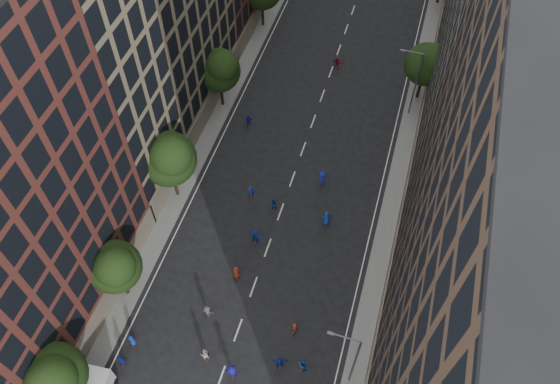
# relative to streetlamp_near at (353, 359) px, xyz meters

# --- Properties ---
(ground) EXTENTS (240.00, 240.00, 0.00)m
(ground) POSITION_rel_streetlamp_near_xyz_m (-10.37, 28.00, -5.17)
(ground) COLOR black
(ground) RESTS_ON ground
(sidewalk_left) EXTENTS (4.00, 105.00, 0.15)m
(sidewalk_left) POSITION_rel_streetlamp_near_xyz_m (-22.37, 35.50, -5.09)
(sidewalk_left) COLOR slate
(sidewalk_left) RESTS_ON ground
(sidewalk_right) EXTENTS (4.00, 105.00, 0.15)m
(sidewalk_right) POSITION_rel_streetlamp_near_xyz_m (1.63, 35.50, -5.09)
(sidewalk_right) COLOR slate
(sidewalk_right) RESTS_ON ground
(bldg_right_a) EXTENTS (14.00, 30.00, 36.00)m
(bldg_right_a) POSITION_rel_streetlamp_near_xyz_m (8.63, 3.00, 12.83)
(bldg_right_a) COLOR #4A3527
(bldg_right_a) RESTS_ON ground
(bldg_right_b) EXTENTS (14.00, 28.00, 33.00)m
(bldg_right_b) POSITION_rel_streetlamp_near_xyz_m (8.63, 32.00, 11.33)
(bldg_right_b) COLOR #60584F
(bldg_right_b) RESTS_ON ground
(tree_left_0) EXTENTS (5.20, 5.20, 8.83)m
(tree_left_0) POSITION_rel_streetlamp_near_xyz_m (-21.38, -8.15, 0.79)
(tree_left_0) COLOR black
(tree_left_0) RESTS_ON ground
(tree_left_1) EXTENTS (4.80, 4.80, 8.21)m
(tree_left_1) POSITION_rel_streetlamp_near_xyz_m (-21.39, 1.86, 0.38)
(tree_left_1) COLOR black
(tree_left_1) RESTS_ON ground
(tree_left_2) EXTENTS (5.60, 5.60, 9.45)m
(tree_left_2) POSITION_rel_streetlamp_near_xyz_m (-21.36, 13.83, 1.19)
(tree_left_2) COLOR black
(tree_left_2) RESTS_ON ground
(tree_left_3) EXTENTS (5.00, 5.00, 8.58)m
(tree_left_3) POSITION_rel_streetlamp_near_xyz_m (-21.38, 27.85, 0.65)
(tree_left_3) COLOR black
(tree_left_3) RESTS_ON ground
(tree_right_a) EXTENTS (5.00, 5.00, 8.39)m
(tree_right_a) POSITION_rel_streetlamp_near_xyz_m (1.02, 35.85, 0.46)
(tree_right_a) COLOR black
(tree_right_a) RESTS_ON ground
(streetlamp_near) EXTENTS (2.64, 0.22, 9.06)m
(streetlamp_near) POSITION_rel_streetlamp_near_xyz_m (0.00, 0.00, 0.00)
(streetlamp_near) COLOR #595B60
(streetlamp_near) RESTS_ON ground
(streetlamp_far) EXTENTS (2.64, 0.22, 9.06)m
(streetlamp_far) POSITION_rel_streetlamp_near_xyz_m (0.00, 33.00, 0.00)
(streetlamp_far) COLOR #595B60
(streetlamp_far) RESTS_ON ground
(skater_0) EXTENTS (0.74, 0.49, 1.51)m
(skater_0) POSITION_rel_streetlamp_near_xyz_m (-18.87, -2.36, -4.42)
(skater_0) COLOR #1437A8
(skater_0) RESTS_ON ground
(skater_2) EXTENTS (0.92, 0.79, 1.63)m
(skater_2) POSITION_rel_streetlamp_near_xyz_m (-3.84, -0.13, -4.35)
(skater_2) COLOR #1446A3
(skater_2) RESTS_ON ground
(skater_3) EXTENTS (1.29, 0.84, 1.89)m
(skater_3) POSITION_rel_streetlamp_near_xyz_m (-9.40, -2.49, -4.23)
(skater_3) COLOR #15139B
(skater_3) RESTS_ON ground
(skater_4) EXTENTS (1.07, 0.55, 1.74)m
(skater_4) POSITION_rel_streetlamp_near_xyz_m (-18.87, -4.28, -4.30)
(skater_4) COLOR #122196
(skater_4) RESTS_ON ground
(skater_5) EXTENTS (1.52, 0.86, 1.56)m
(skater_5) POSITION_rel_streetlamp_near_xyz_m (-5.82, -0.49, -4.39)
(skater_5) COLOR #122897
(skater_5) RESTS_ON ground
(skater_6) EXTENTS (0.95, 0.79, 1.65)m
(skater_6) POSITION_rel_streetlamp_near_xyz_m (-12.26, 6.57, -4.34)
(skater_6) COLOR #A0321A
(skater_6) RESTS_ON ground
(skater_7) EXTENTS (0.63, 0.49, 1.53)m
(skater_7) POSITION_rel_streetlamp_near_xyz_m (-5.43, 2.95, -4.41)
(skater_7) COLOR maroon
(skater_7) RESTS_ON ground
(skater_8) EXTENTS (1.01, 0.92, 1.68)m
(skater_8) POSITION_rel_streetlamp_near_xyz_m (-12.25, -1.70, -4.33)
(skater_8) COLOR #B1B1AD
(skater_8) RESTS_ON ground
(skater_9) EXTENTS (1.09, 0.66, 1.64)m
(skater_9) POSITION_rel_streetlamp_near_xyz_m (-13.43, 2.07, -4.35)
(skater_9) COLOR #45464B
(skater_9) RESTS_ON ground
(skater_10) EXTENTS (0.94, 0.44, 1.57)m
(skater_10) POSITION_rel_streetlamp_near_xyz_m (-5.62, 15.28, -4.38)
(skater_10) COLOR #1F6822
(skater_10) RESTS_ON ground
(skater_11) EXTENTS (1.73, 0.82, 1.79)m
(skater_11) POSITION_rel_streetlamp_near_xyz_m (-11.74, 10.84, -4.27)
(skater_11) COLOR #163CB3
(skater_11) RESTS_ON ground
(skater_12) EXTENTS (1.05, 0.81, 1.90)m
(skater_12) POSITION_rel_streetlamp_near_xyz_m (-5.47, 14.92, -4.22)
(skater_12) COLOR #153BB0
(skater_12) RESTS_ON ground
(skater_13) EXTENTS (0.69, 0.57, 1.64)m
(skater_13) POSITION_rel_streetlamp_near_xyz_m (-13.95, 15.97, -4.35)
(skater_13) COLOR #162EBA
(skater_13) RESTS_ON ground
(skater_14) EXTENTS (0.95, 0.84, 1.64)m
(skater_14) POSITION_rel_streetlamp_near_xyz_m (-11.20, 15.17, -4.35)
(skater_14) COLOR navy
(skater_14) RESTS_ON ground
(skater_15) EXTENTS (1.28, 0.81, 1.89)m
(skater_15) POSITION_rel_streetlamp_near_xyz_m (-7.14, 19.83, -4.22)
(skater_15) COLOR #1424A4
(skater_15) RESTS_ON ground
(skater_16) EXTENTS (1.06, 0.72, 1.67)m
(skater_16) POSITION_rel_streetlamp_near_xyz_m (-17.41, 25.60, -4.33)
(skater_16) COLOR #1516AF
(skater_16) RESTS_ON ground
(skater_17) EXTENTS (1.57, 0.71, 1.64)m
(skater_17) POSITION_rel_streetlamp_near_xyz_m (-9.82, 38.42, -4.35)
(skater_17) COLOR maroon
(skater_17) RESTS_ON ground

